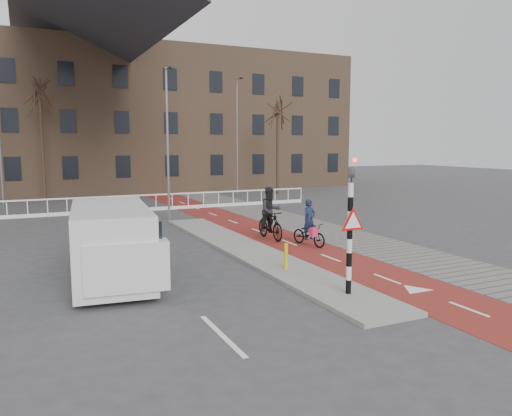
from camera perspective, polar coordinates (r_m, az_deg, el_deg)
name	(u,v)px	position (r m, az deg, el deg)	size (l,w,h in m)	color
ground	(326,277)	(15.30, 7.95, -7.78)	(120.00, 120.00, 0.00)	#38383A
bike_lane	(241,225)	(24.65, -1.78, -1.90)	(2.50, 60.00, 0.01)	maroon
sidewalk	(290,221)	(25.87, 3.93, -1.48)	(3.00, 60.00, 0.01)	slate
curb_island	(250,251)	(18.38, -0.71, -4.94)	(1.80, 16.00, 0.12)	gray
traffic_signal	(350,222)	(12.92, 10.74, -1.63)	(0.80, 0.80, 3.68)	black
bollard	(286,256)	(15.49, 3.44, -5.55)	(0.12, 0.12, 0.80)	yellow
cyclist_near	(309,230)	(19.61, 6.09, -2.55)	(0.98, 1.82, 1.82)	black
cyclist_far	(270,218)	(20.71, 1.63, -1.14)	(0.96, 2.08, 2.19)	black
van	(111,242)	(15.00, -16.26, -3.76)	(2.58, 5.32, 2.21)	silver
railing	(86,209)	(29.75, -18.85, -0.11)	(28.00, 0.10, 0.99)	silver
townhouse_row	(86,97)	(44.82, -18.81, 11.91)	(46.00, 10.00, 15.90)	#7F6047
tree_mid	(42,140)	(37.42, -23.26, 7.11)	(0.23, 0.23, 8.38)	#331F16
tree_right	(278,148)	(39.23, 2.51, 6.83)	(0.23, 0.23, 7.20)	#331F16
streetlight_near	(168,145)	(25.99, -10.06, 7.05)	(0.12, 0.12, 7.76)	slate
streetlight_right	(237,137)	(38.67, -2.18, 8.09)	(0.12, 0.12, 8.92)	slate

